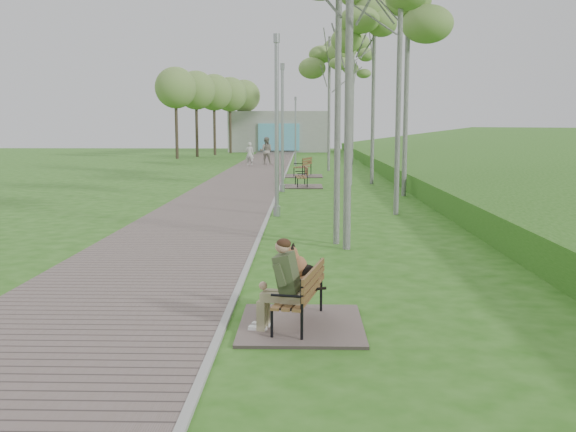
# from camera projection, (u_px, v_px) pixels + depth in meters

# --- Properties ---
(ground) EXTENTS (120.00, 120.00, 0.00)m
(ground) POSITION_uv_depth(u_px,v_px,m) (259.00, 240.00, 14.50)
(ground) COLOR #275F13
(ground) RESTS_ON ground
(walkway) EXTENTS (3.50, 67.00, 0.04)m
(walkway) POSITION_uv_depth(u_px,v_px,m) (255.00, 172.00, 35.83)
(walkway) COLOR #73625D
(walkway) RESTS_ON ground
(kerb) EXTENTS (0.10, 67.00, 0.05)m
(kerb) POSITION_uv_depth(u_px,v_px,m) (286.00, 172.00, 35.78)
(kerb) COLOR #999993
(kerb) RESTS_ON ground
(embankment) EXTENTS (14.00, 70.00, 1.60)m
(embankment) POSITION_uv_depth(u_px,v_px,m) (511.00, 175.00, 33.99)
(embankment) COLOR #548F35
(embankment) RESTS_ON ground
(building_north) EXTENTS (10.00, 5.20, 4.00)m
(building_north) POSITION_uv_depth(u_px,v_px,m) (280.00, 132.00, 64.72)
(building_north) COLOR #9E9E99
(building_north) RESTS_ON ground
(bench_main) EXTENTS (1.58, 1.75, 1.38)m
(bench_main) POSITION_uv_depth(u_px,v_px,m) (295.00, 298.00, 8.16)
(bench_main) COLOR #73625D
(bench_main) RESTS_ON ground
(bench_second) EXTENTS (1.71, 1.90, 1.05)m
(bench_second) POSITION_uv_depth(u_px,v_px,m) (301.00, 182.00, 27.11)
(bench_second) COLOR #73625D
(bench_second) RESTS_ON ground
(bench_third) EXTENTS (1.95, 2.16, 1.19)m
(bench_third) POSITION_uv_depth(u_px,v_px,m) (303.00, 172.00, 32.79)
(bench_third) COLOR #73625D
(bench_third) RESTS_ON ground
(lamp_post_near) EXTENTS (0.20, 0.20, 5.07)m
(lamp_post_near) POSITION_uv_depth(u_px,v_px,m) (277.00, 133.00, 17.97)
(lamp_post_near) COLOR #999BA0
(lamp_post_near) RESTS_ON ground
(lamp_post_second) EXTENTS (0.19, 0.19, 4.93)m
(lamp_post_second) POSITION_uv_depth(u_px,v_px,m) (282.00, 133.00, 24.76)
(lamp_post_second) COLOR #999BA0
(lamp_post_second) RESTS_ON ground
(lamp_post_third) EXTENTS (0.17, 0.17, 4.42)m
(lamp_post_third) POSITION_uv_depth(u_px,v_px,m) (295.00, 134.00, 41.48)
(lamp_post_third) COLOR #999BA0
(lamp_post_third) RESTS_ON ground
(pedestrian_near) EXTENTS (0.61, 0.45, 1.53)m
(pedestrian_near) POSITION_uv_depth(u_px,v_px,m) (250.00, 154.00, 41.51)
(pedestrian_near) COLOR silver
(pedestrian_near) RESTS_ON ground
(pedestrian_far) EXTENTS (0.94, 0.76, 1.83)m
(pedestrian_far) POSITION_uv_depth(u_px,v_px,m) (266.00, 151.00, 42.51)
(pedestrian_far) COLOR gray
(pedestrian_far) RESTS_ON ground
(birch_mid_a) EXTENTS (2.60, 2.60, 9.25)m
(birch_mid_a) POSITION_uv_depth(u_px,v_px,m) (352.00, 13.00, 26.90)
(birch_mid_a) COLOR silver
(birch_mid_a) RESTS_ON ground
(birch_mid_c) EXTENTS (2.79, 2.79, 7.84)m
(birch_mid_c) POSITION_uv_depth(u_px,v_px,m) (329.00, 61.00, 36.06)
(birch_mid_c) COLOR silver
(birch_mid_c) RESTS_ON ground
(birch_far_b) EXTENTS (2.65, 2.65, 9.57)m
(birch_far_b) POSITION_uv_depth(u_px,v_px,m) (348.00, 54.00, 44.37)
(birch_far_b) COLOR silver
(birch_far_b) RESTS_ON ground
(birch_far_c) EXTENTS (2.52, 2.52, 9.38)m
(birch_far_c) POSITION_uv_depth(u_px,v_px,m) (354.00, 52.00, 42.23)
(birch_far_c) COLOR silver
(birch_far_c) RESTS_ON ground
(birch_distant_b) EXTENTS (2.66, 2.66, 10.77)m
(birch_distant_b) POSITION_uv_depth(u_px,v_px,m) (347.00, 57.00, 55.27)
(birch_distant_b) COLOR silver
(birch_distant_b) RESTS_ON ground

